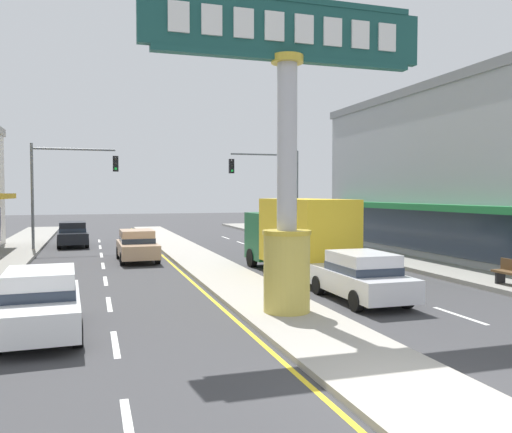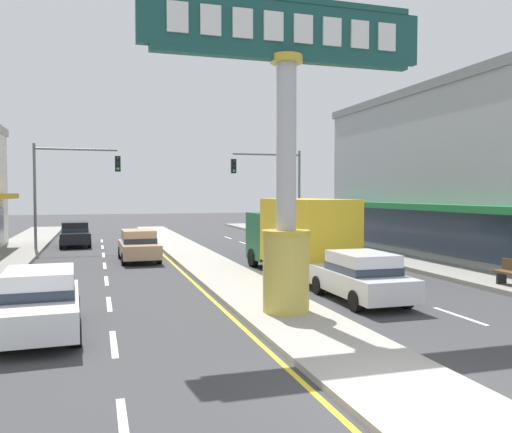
# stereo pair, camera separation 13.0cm
# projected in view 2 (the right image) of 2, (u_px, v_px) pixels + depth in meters

# --- Properties ---
(ground_plane) EXTENTS (160.00, 160.00, 0.00)m
(ground_plane) POSITION_uv_depth(u_px,v_px,m) (417.00, 402.00, 8.46)
(ground_plane) COLOR #3A3A3D
(median_strip) EXTENTS (2.51, 52.00, 0.14)m
(median_strip) POSITION_uv_depth(u_px,v_px,m) (202.00, 260.00, 25.67)
(median_strip) COLOR #A39E93
(median_strip) RESTS_ON ground
(sidewalk_right) EXTENTS (2.84, 60.00, 0.18)m
(sidewalk_right) POSITION_uv_depth(u_px,v_px,m) (392.00, 258.00, 26.45)
(sidewalk_right) COLOR gray
(sidewalk_right) RESTS_ON ground
(lane_markings) EXTENTS (9.25, 52.00, 0.01)m
(lane_markings) POSITION_uv_depth(u_px,v_px,m) (207.00, 265.00, 24.38)
(lane_markings) COLOR silver
(lane_markings) RESTS_ON ground
(district_sign) EXTENTS (7.83, 1.32, 8.40)m
(district_sign) POSITION_uv_depth(u_px,v_px,m) (286.00, 150.00, 14.10)
(district_sign) COLOR gold
(district_sign) RESTS_ON median_strip
(storefront_right) EXTENTS (10.67, 19.42, 8.76)m
(storefront_right) POSITION_uv_depth(u_px,v_px,m) (496.00, 174.00, 27.73)
(storefront_right) COLOR #999EA3
(storefront_right) RESTS_ON ground
(traffic_light_left_side) EXTENTS (4.86, 0.46, 6.20)m
(traffic_light_left_side) POSITION_uv_depth(u_px,v_px,m) (67.00, 178.00, 30.62)
(traffic_light_left_side) COLOR slate
(traffic_light_left_side) RESTS_ON ground
(traffic_light_right_side) EXTENTS (4.86, 0.46, 6.20)m
(traffic_light_right_side) POSITION_uv_depth(u_px,v_px,m) (275.00, 180.00, 35.01)
(traffic_light_right_side) COLOR slate
(traffic_light_right_side) RESTS_ON ground
(box_truck_near_right_lane) EXTENTS (2.49, 6.99, 3.12)m
(box_truck_near_right_lane) POSITION_uv_depth(u_px,v_px,m) (298.00, 234.00, 21.50)
(box_truck_near_right_lane) COLOR #14562D
(box_truck_near_right_lane) RESTS_ON ground
(sedan_far_right_lane) EXTENTS (1.87, 4.31, 1.53)m
(sedan_far_right_lane) POSITION_uv_depth(u_px,v_px,m) (361.00, 276.00, 16.28)
(sedan_far_right_lane) COLOR silver
(sedan_far_right_lane) RESTS_ON ground
(sedan_near_left_lane) EXTENTS (1.97, 4.37, 1.53)m
(sedan_near_left_lane) POSITION_uv_depth(u_px,v_px,m) (39.00, 301.00, 12.50)
(sedan_near_left_lane) COLOR white
(sedan_near_left_lane) RESTS_ON ground
(sedan_mid_left_lane) EXTENTS (2.02, 4.39, 1.53)m
(sedan_mid_left_lane) POSITION_uv_depth(u_px,v_px,m) (75.00, 234.00, 33.23)
(sedan_mid_left_lane) COLOR black
(sedan_mid_left_lane) RESTS_ON ground
(sedan_far_left_oncoming) EXTENTS (1.89, 4.32, 1.53)m
(sedan_far_left_oncoming) POSITION_uv_depth(u_px,v_px,m) (139.00, 245.00, 26.01)
(sedan_far_left_oncoming) COLOR tan
(sedan_far_left_oncoming) RESTS_ON ground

